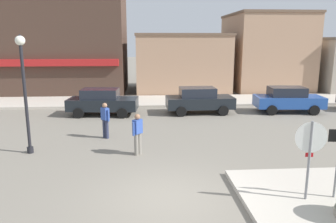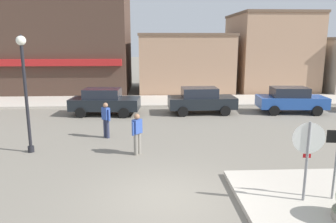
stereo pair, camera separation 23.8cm
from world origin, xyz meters
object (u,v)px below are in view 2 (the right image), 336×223
(stop_sign, at_px, (307,151))
(lamp_post, at_px, (24,77))
(one_way_sign, at_px, (336,157))
(parked_car_third, at_px, (291,100))
(parked_car_nearest, at_px, (105,101))
(parked_car_second, at_px, (201,100))
(pedestrian_crossing_far, at_px, (106,119))
(pedestrian_crossing_near, at_px, (137,133))

(stop_sign, bearing_deg, lamp_post, 151.88)
(one_way_sign, bearing_deg, parked_car_third, 72.30)
(parked_car_nearest, xyz_separation_m, parked_car_second, (5.75, 0.12, 0.00))
(stop_sign, distance_m, parked_car_third, 12.09)
(parked_car_second, height_order, pedestrian_crossing_far, pedestrian_crossing_far)
(one_way_sign, bearing_deg, parked_car_second, 99.38)
(lamp_post, xyz_separation_m, parked_car_nearest, (1.99, 6.55, -2.15))
(stop_sign, xyz_separation_m, lamp_post, (-8.79, 4.70, 1.44))
(pedestrian_crossing_near, bearing_deg, stop_sign, -42.72)
(one_way_sign, height_order, parked_car_third, one_way_sign)
(parked_car_third, height_order, pedestrian_crossing_far, pedestrian_crossing_far)
(pedestrian_crossing_near, distance_m, pedestrian_crossing_far, 2.74)
(pedestrian_crossing_near, bearing_deg, lamp_post, 173.61)
(parked_car_second, distance_m, pedestrian_crossing_far, 6.98)
(lamp_post, distance_m, parked_car_nearest, 7.18)
(stop_sign, xyz_separation_m, parked_car_nearest, (-6.80, 11.25, -0.71))
(parked_car_second, relative_size, parked_car_third, 0.99)
(stop_sign, xyz_separation_m, pedestrian_crossing_near, (-4.58, 4.23, -0.65))
(parked_car_nearest, relative_size, parked_car_third, 1.00)
(stop_sign, height_order, parked_car_second, stop_sign)
(pedestrian_crossing_near, height_order, pedestrian_crossing_far, same)
(lamp_post, xyz_separation_m, pedestrian_crossing_far, (2.72, 1.82, -2.09))
(lamp_post, bearing_deg, one_way_sign, -25.80)
(stop_sign, height_order, lamp_post, lamp_post)
(lamp_post, bearing_deg, pedestrian_crossing_far, 33.86)
(lamp_post, distance_m, pedestrian_crossing_far, 3.89)
(stop_sign, xyz_separation_m, one_way_sign, (0.82, 0.05, -0.19))
(parked_car_second, height_order, pedestrian_crossing_near, pedestrian_crossing_near)
(pedestrian_crossing_far, bearing_deg, stop_sign, -47.06)
(parked_car_third, bearing_deg, stop_sign, -111.32)
(pedestrian_crossing_near, xyz_separation_m, pedestrian_crossing_far, (-1.49, 2.30, 0.00))
(parked_car_third, distance_m, pedestrian_crossing_near, 11.39)
(parked_car_nearest, distance_m, pedestrian_crossing_far, 4.78)
(stop_sign, height_order, parked_car_nearest, stop_sign)
(one_way_sign, distance_m, parked_car_second, 11.48)
(stop_sign, distance_m, parked_car_second, 11.44)
(parked_car_third, xyz_separation_m, pedestrian_crossing_near, (-8.97, -7.02, 0.06))
(parked_car_second, bearing_deg, pedestrian_crossing_near, -116.25)
(one_way_sign, xyz_separation_m, pedestrian_crossing_near, (-5.39, 4.17, -0.46))
(parked_car_second, bearing_deg, parked_car_nearest, -178.79)
(parked_car_second, distance_m, pedestrian_crossing_near, 7.97)
(lamp_post, relative_size, parked_car_second, 1.12)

